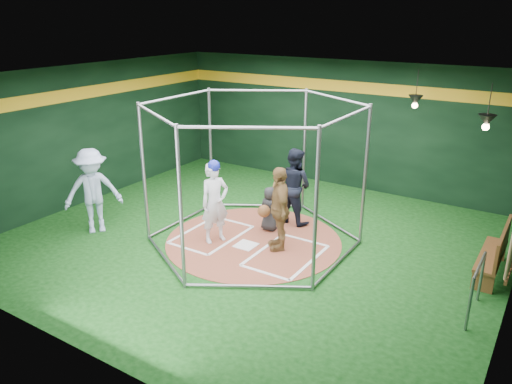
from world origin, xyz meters
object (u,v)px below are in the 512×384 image
Objects in this scene: batter_figure at (215,202)px; umpire at (294,186)px; visitor_leopard at (279,208)px; dugout_bench at (496,251)px.

batter_figure is 1.02× the size of umpire.
batter_figure is 1.02× the size of visitor_leopard.
umpire is (-0.41, 1.40, 0.01)m from visitor_leopard.
batter_figure reaches higher than umpire.
visitor_leopard is at bearing 17.92° from batter_figure.
visitor_leopard is 1.07× the size of dugout_bench.
umpire is 4.42m from dugout_bench.
dugout_bench is (4.40, -0.21, -0.41)m from umpire.
batter_figure reaches higher than dugout_bench.
umpire reaches higher than visitor_leopard.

